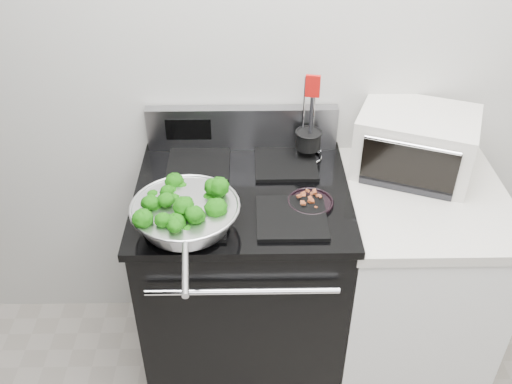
{
  "coord_description": "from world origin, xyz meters",
  "views": [
    {
      "loc": [
        -0.28,
        -0.28,
        2.18
      ],
      "look_at": [
        -0.25,
        1.36,
        0.98
      ],
      "focal_mm": 40.0,
      "sensor_mm": 36.0,
      "label": 1
    }
  ],
  "objects_px": {
    "utensil_holder": "(308,144)",
    "bacon_plate": "(310,200)",
    "toaster_oven": "(415,143)",
    "gas_range": "(244,280)",
    "skillet": "(186,214)"
  },
  "relations": [
    {
      "from": "gas_range",
      "to": "skillet",
      "type": "xyz_separation_m",
      "value": [
        -0.19,
        -0.21,
        0.52
      ]
    },
    {
      "from": "utensil_holder",
      "to": "bacon_plate",
      "type": "bearing_deg",
      "value": -81.89
    },
    {
      "from": "bacon_plate",
      "to": "toaster_oven",
      "type": "xyz_separation_m",
      "value": [
        0.42,
        0.26,
        0.08
      ]
    },
    {
      "from": "utensil_holder",
      "to": "toaster_oven",
      "type": "height_order",
      "value": "utensil_holder"
    },
    {
      "from": "bacon_plate",
      "to": "utensil_holder",
      "type": "bearing_deg",
      "value": 87.0
    },
    {
      "from": "toaster_oven",
      "to": "skillet",
      "type": "bearing_deg",
      "value": -134.43
    },
    {
      "from": "utensil_holder",
      "to": "gas_range",
      "type": "bearing_deg",
      "value": -129.18
    },
    {
      "from": "utensil_holder",
      "to": "toaster_oven",
      "type": "distance_m",
      "value": 0.41
    },
    {
      "from": "skillet",
      "to": "toaster_oven",
      "type": "distance_m",
      "value": 0.93
    },
    {
      "from": "gas_range",
      "to": "bacon_plate",
      "type": "relative_size",
      "value": 6.86
    },
    {
      "from": "skillet",
      "to": "bacon_plate",
      "type": "height_order",
      "value": "skillet"
    },
    {
      "from": "bacon_plate",
      "to": "gas_range",
      "type": "bearing_deg",
      "value": 160.41
    },
    {
      "from": "gas_range",
      "to": "skillet",
      "type": "distance_m",
      "value": 0.59
    },
    {
      "from": "bacon_plate",
      "to": "utensil_holder",
      "type": "relative_size",
      "value": 0.45
    },
    {
      "from": "utensil_holder",
      "to": "toaster_oven",
      "type": "relative_size",
      "value": 0.7
    }
  ]
}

